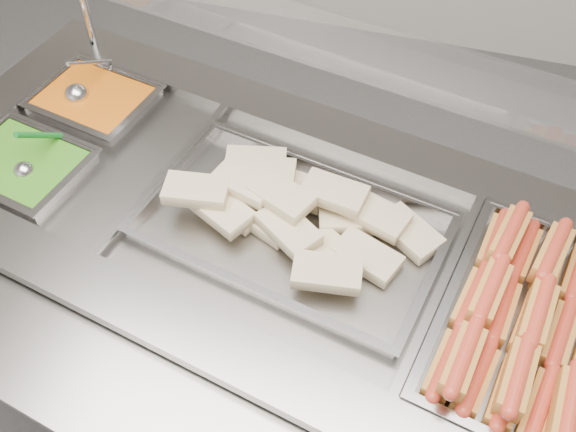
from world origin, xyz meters
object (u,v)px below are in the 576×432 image
(sneeze_guard, at_px, (315,36))
(ladle, at_px, (78,93))
(steam_counter, at_px, (273,313))
(pan_hotdogs, at_px, (525,331))
(serving_spoon, at_px, (27,165))
(pan_wraps, at_px, (292,231))

(sneeze_guard, distance_m, ladle, 0.81)
(steam_counter, bearing_deg, ladle, 157.82)
(steam_counter, height_order, sneeze_guard, sneeze_guard)
(pan_hotdogs, relative_size, serving_spoon, 3.51)
(serving_spoon, bearing_deg, pan_hotdogs, -4.50)
(steam_counter, relative_size, sneeze_guard, 1.20)
(sneeze_guard, relative_size, pan_hotdogs, 2.76)
(sneeze_guard, bearing_deg, ladle, 175.93)
(pan_hotdogs, distance_m, ladle, 1.37)
(pan_wraps, bearing_deg, steam_counter, 168.61)
(sneeze_guard, height_order, pan_hotdogs, sneeze_guard)
(ladle, height_order, serving_spoon, serving_spoon)
(sneeze_guard, height_order, pan_wraps, sneeze_guard)
(sneeze_guard, height_order, ladle, sneeze_guard)
(steam_counter, height_order, serving_spoon, serving_spoon)
(pan_hotdogs, height_order, ladle, ladle)
(steam_counter, xyz_separation_m, serving_spoon, (-0.66, -0.03, 0.48))
(steam_counter, xyz_separation_m, pan_hotdogs, (0.64, -0.13, 0.42))
(serving_spoon, bearing_deg, sneeze_guard, 19.54)
(sneeze_guard, bearing_deg, pan_hotdogs, -30.67)
(pan_wraps, bearing_deg, serving_spoon, -178.87)
(steam_counter, distance_m, pan_hotdogs, 0.78)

